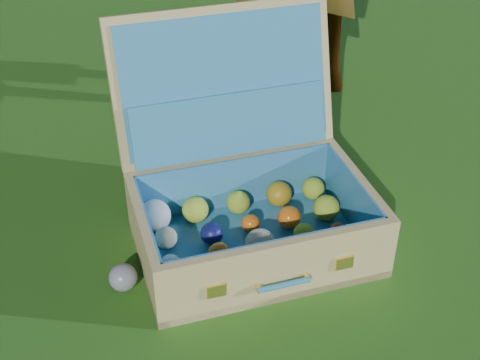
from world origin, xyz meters
name	(u,v)px	position (x,y,z in m)	size (l,w,h in m)	color
ground	(277,230)	(0.00, 0.00, 0.00)	(60.00, 60.00, 0.00)	#215114
stray_ball	(123,277)	(-0.48, -0.02, 0.04)	(0.07, 0.07, 0.07)	#3B669A
suitcase	(243,183)	(-0.09, 0.05, 0.17)	(0.73, 0.70, 0.59)	tan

